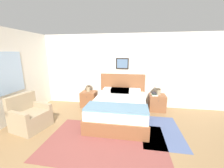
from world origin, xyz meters
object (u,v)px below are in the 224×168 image
Objects in this scene: bed at (119,107)px; armchair at (30,117)px; nightstand_by_door at (157,103)px; table_lamp_by_door at (159,85)px; nightstand_near_window at (89,99)px; table_lamp_near_window at (88,83)px.

armchair is (-2.24, -0.96, -0.02)m from bed.
bed is 1.45m from nightstand_by_door.
bed reaches higher than table_lamp_by_door.
table_lamp_by_door reaches higher than nightstand_near_window.
nightstand_by_door is at bearing 32.40° from bed.
bed is at bearing -32.58° from table_lamp_near_window.
armchair is 3.87m from nightstand_by_door.
table_lamp_near_window is 1.00× the size of table_lamp_by_door.
table_lamp_by_door reaches higher than armchair.
table_lamp_near_window is 2.48m from table_lamp_by_door.
armchair is 1.92× the size of table_lamp_by_door.
armchair is at bearing -156.72° from bed.
armchair is 1.67× the size of nightstand_near_window.
nightstand_by_door is at bearing -139.05° from table_lamp_by_door.
table_lamp_near_window is (-2.46, 0.02, 0.60)m from nightstand_by_door.
bed reaches higher than table_lamp_near_window.
table_lamp_near_window is at bearing 180.00° from table_lamp_by_door.
table_lamp_by_door is (0.02, 0.02, 0.60)m from nightstand_by_door.
armchair is 3.94m from table_lamp_by_door.
nightstand_near_window is 2.53m from table_lamp_by_door.
nightstand_near_window is 2.44m from nightstand_by_door.
nightstand_by_door is at bearing 0.00° from nightstand_near_window.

